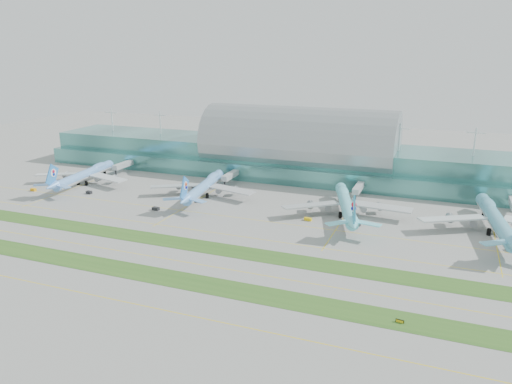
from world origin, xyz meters
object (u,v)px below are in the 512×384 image
at_px(airliner_c, 346,203).
at_px(taxiway_sign_east, 400,321).
at_px(airliner_d, 496,218).
at_px(terminal, 299,153).
at_px(airliner_a, 85,174).
at_px(airliner_b, 205,185).

xyz_separation_m(airliner_c, taxiway_sign_east, (34.68, -91.56, -5.47)).
bearing_deg(airliner_d, terminal, 141.14).
relative_size(terminal, airliner_c, 4.93).
relative_size(airliner_a, airliner_b, 1.01).
relative_size(airliner_c, airliner_d, 0.92).
height_order(airliner_a, airliner_b, airliner_a).
bearing_deg(airliner_a, airliner_c, -7.32).
bearing_deg(taxiway_sign_east, airliner_a, 162.34).
relative_size(terminal, taxiway_sign_east, 135.33).
height_order(airliner_b, taxiway_sign_east, airliner_b).
bearing_deg(terminal, airliner_d, -31.20).
relative_size(airliner_b, airliner_c, 0.97).
distance_m(airliner_d, taxiway_sign_east, 97.26).
xyz_separation_m(airliner_b, taxiway_sign_east, (112.86, -96.39, -5.19)).
distance_m(terminal, taxiway_sign_east, 176.83).
xyz_separation_m(airliner_b, airliner_c, (78.18, -4.83, 0.27)).
bearing_deg(airliner_a, airliner_d, -6.97).
relative_size(terminal, airliner_b, 5.05).
relative_size(airliner_b, taxiway_sign_east, 26.77).
distance_m(terminal, airliner_b, 71.26).
relative_size(airliner_c, taxiway_sign_east, 27.46).
xyz_separation_m(airliner_d, taxiway_sign_east, (-30.75, -92.08, -5.88)).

